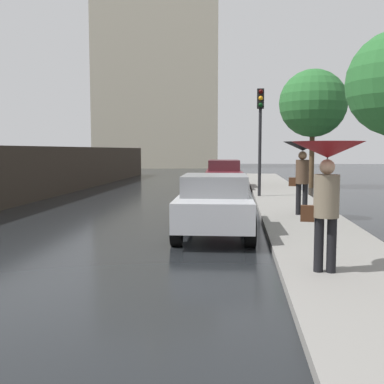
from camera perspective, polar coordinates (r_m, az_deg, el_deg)
name	(u,v)px	position (r m, az deg, el deg)	size (l,w,h in m)	color
car_maroon_mid_road	(224,174)	(22.72, 3.97, 2.26)	(1.93, 4.53, 1.44)	maroon
car_silver_far_ahead	(215,203)	(10.47, 2.87, -1.41)	(1.78, 3.93, 1.38)	#B2B5BA
pedestrian_with_umbrella_near	(327,169)	(6.94, 16.40, 2.76)	(1.04, 1.04, 1.92)	black
pedestrian_with_umbrella_far	(303,156)	(13.02, 13.55, 4.33)	(1.08, 1.08, 2.03)	black
traffic_light	(260,122)	(18.11, 8.47, 8.61)	(0.26, 0.39, 4.14)	black
street_tree_near	(313,104)	(24.22, 14.79, 10.57)	(3.38, 3.38, 5.96)	#4C3823
distant_tower	(155,81)	(52.85, -4.65, 13.51)	(14.45, 11.60, 24.84)	beige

